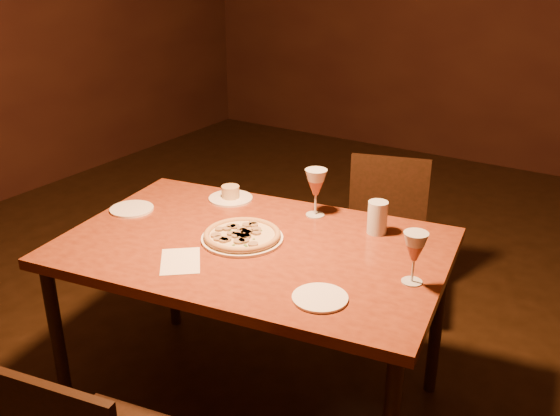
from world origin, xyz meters
The scene contains 11 objects.
floor centered at (0.00, 0.00, 0.00)m, with size 7.00×7.00×0.00m, color #301D10.
dining_table centered at (-0.10, -0.16, 0.69)m, with size 1.53×1.11×0.76m.
chair_far centered at (0.03, 0.78, 0.46)m, with size 0.49×0.49×0.82m.
pizza_plate centered at (-0.15, -0.16, 0.77)m, with size 0.31×0.31×0.03m.
ramekin_saucer centered at (-0.43, 0.14, 0.78)m, with size 0.19×0.19×0.06m.
wine_glass_far centered at (-0.03, 0.19, 0.86)m, with size 0.09×0.09×0.20m, color #A35844, non-canonical shape.
wine_glass_right centered at (0.51, -0.12, 0.85)m, with size 0.08×0.08×0.18m, color #A35844, non-canonical shape.
water_tumbler centered at (0.25, 0.17, 0.82)m, with size 0.08×0.08×0.13m, color silver.
side_plate_left centered at (-0.71, -0.18, 0.76)m, with size 0.18×0.18×0.01m, color white.
side_plate_near centered at (0.30, -0.38, 0.76)m, with size 0.18×0.18×0.01m, color white.
menu_card centered at (-0.23, -0.42, 0.76)m, with size 0.14×0.20×0.00m, color white.
Camera 1 is at (1.11, -1.87, 1.78)m, focal length 40.00 mm.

